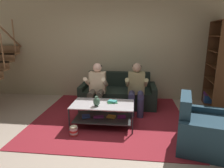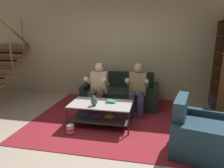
{
  "view_description": "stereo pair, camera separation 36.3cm",
  "coord_description": "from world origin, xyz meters",
  "px_view_note": "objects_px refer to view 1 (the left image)",
  "views": [
    {
      "loc": [
        0.52,
        -3.16,
        1.8
      ],
      "look_at": [
        0.05,
        1.0,
        0.75
      ],
      "focal_mm": 32.0,
      "sensor_mm": 36.0,
      "label": 1
    },
    {
      "loc": [
        0.88,
        -3.1,
        1.8
      ],
      "look_at": [
        0.05,
        1.0,
        0.75
      ],
      "focal_mm": 32.0,
      "sensor_mm": 36.0,
      "label": 2
    }
  ],
  "objects_px": {
    "person_seated_left": "(97,86)",
    "popcorn_tub": "(74,131)",
    "person_seated_right": "(136,87)",
    "coffee_table": "(103,111)",
    "couch": "(118,94)",
    "armchair": "(202,131)",
    "book_stack": "(112,102)",
    "bookshelf": "(219,70)",
    "vase": "(97,101)"
  },
  "relations": [
    {
      "from": "person_seated_left",
      "to": "popcorn_tub",
      "type": "relative_size",
      "value": 5.8
    },
    {
      "from": "person_seated_right",
      "to": "coffee_table",
      "type": "relative_size",
      "value": 0.95
    },
    {
      "from": "couch",
      "to": "popcorn_tub",
      "type": "bearing_deg",
      "value": -110.67
    },
    {
      "from": "person_seated_left",
      "to": "armchair",
      "type": "xyz_separation_m",
      "value": [
        1.97,
        -1.35,
        -0.34
      ]
    },
    {
      "from": "person_seated_left",
      "to": "armchair",
      "type": "distance_m",
      "value": 2.41
    },
    {
      "from": "popcorn_tub",
      "to": "person_seated_left",
      "type": "bearing_deg",
      "value": 80.61
    },
    {
      "from": "couch",
      "to": "coffee_table",
      "type": "relative_size",
      "value": 1.56
    },
    {
      "from": "person_seated_left",
      "to": "book_stack",
      "type": "height_order",
      "value": "person_seated_left"
    },
    {
      "from": "book_stack",
      "to": "bookshelf",
      "type": "height_order",
      "value": "bookshelf"
    },
    {
      "from": "person_seated_left",
      "to": "vase",
      "type": "distance_m",
      "value": 0.91
    },
    {
      "from": "person_seated_right",
      "to": "popcorn_tub",
      "type": "distance_m",
      "value": 1.75
    },
    {
      "from": "couch",
      "to": "person_seated_left",
      "type": "bearing_deg",
      "value": -131.23
    },
    {
      "from": "couch",
      "to": "vase",
      "type": "bearing_deg",
      "value": -101.82
    },
    {
      "from": "bookshelf",
      "to": "armchair",
      "type": "height_order",
      "value": "bookshelf"
    },
    {
      "from": "coffee_table",
      "to": "vase",
      "type": "xyz_separation_m",
      "value": [
        -0.1,
        -0.14,
        0.25
      ]
    },
    {
      "from": "couch",
      "to": "book_stack",
      "type": "height_order",
      "value": "couch"
    },
    {
      "from": "vase",
      "to": "popcorn_tub",
      "type": "distance_m",
      "value": 0.68
    },
    {
      "from": "couch",
      "to": "coffee_table",
      "type": "bearing_deg",
      "value": -98.9
    },
    {
      "from": "bookshelf",
      "to": "person_seated_left",
      "type": "bearing_deg",
      "value": -168.31
    },
    {
      "from": "book_stack",
      "to": "vase",
      "type": "bearing_deg",
      "value": -140.42
    },
    {
      "from": "vase",
      "to": "popcorn_tub",
      "type": "xyz_separation_m",
      "value": [
        -0.37,
        -0.34,
        -0.45
      ]
    },
    {
      "from": "bookshelf",
      "to": "vase",
      "type": "bearing_deg",
      "value": -151.54
    },
    {
      "from": "person_seated_right",
      "to": "vase",
      "type": "xyz_separation_m",
      "value": [
        -0.75,
        -0.89,
        -0.08
      ]
    },
    {
      "from": "vase",
      "to": "bookshelf",
      "type": "xyz_separation_m",
      "value": [
        2.75,
        1.49,
        0.41
      ]
    },
    {
      "from": "coffee_table",
      "to": "armchair",
      "type": "xyz_separation_m",
      "value": [
        1.71,
        -0.6,
        -0.02
      ]
    },
    {
      "from": "person_seated_right",
      "to": "popcorn_tub",
      "type": "height_order",
      "value": "person_seated_right"
    },
    {
      "from": "vase",
      "to": "bookshelf",
      "type": "bearing_deg",
      "value": 28.46
    },
    {
      "from": "person_seated_right",
      "to": "vase",
      "type": "bearing_deg",
      "value": -130.26
    },
    {
      "from": "popcorn_tub",
      "to": "person_seated_right",
      "type": "bearing_deg",
      "value": 47.75
    },
    {
      "from": "armchair",
      "to": "popcorn_tub",
      "type": "xyz_separation_m",
      "value": [
        -2.18,
        0.12,
        -0.19
      ]
    },
    {
      "from": "armchair",
      "to": "popcorn_tub",
      "type": "distance_m",
      "value": 2.19
    },
    {
      "from": "person_seated_right",
      "to": "bookshelf",
      "type": "xyz_separation_m",
      "value": [
        2.0,
        0.6,
        0.33
      ]
    },
    {
      "from": "book_stack",
      "to": "armchair",
      "type": "relative_size",
      "value": 0.21
    },
    {
      "from": "couch",
      "to": "vase",
      "type": "xyz_separation_m",
      "value": [
        -0.3,
        -1.41,
        0.27
      ]
    },
    {
      "from": "armchair",
      "to": "coffee_table",
      "type": "bearing_deg",
      "value": 160.61
    },
    {
      "from": "person_seated_left",
      "to": "popcorn_tub",
      "type": "height_order",
      "value": "person_seated_left"
    },
    {
      "from": "couch",
      "to": "bookshelf",
      "type": "xyz_separation_m",
      "value": [
        2.46,
        0.08,
        0.68
      ]
    },
    {
      "from": "armchair",
      "to": "popcorn_tub",
      "type": "bearing_deg",
      "value": 176.85
    },
    {
      "from": "bookshelf",
      "to": "popcorn_tub",
      "type": "height_order",
      "value": "bookshelf"
    },
    {
      "from": "person_seated_right",
      "to": "armchair",
      "type": "height_order",
      "value": "person_seated_right"
    },
    {
      "from": "armchair",
      "to": "person_seated_right",
      "type": "bearing_deg",
      "value": 127.96
    },
    {
      "from": "couch",
      "to": "book_stack",
      "type": "xyz_separation_m",
      "value": [
        -0.02,
        -1.18,
        0.2
      ]
    },
    {
      "from": "person_seated_left",
      "to": "book_stack",
      "type": "distance_m",
      "value": 0.81
    },
    {
      "from": "couch",
      "to": "popcorn_tub",
      "type": "relative_size",
      "value": 9.65
    },
    {
      "from": "coffee_table",
      "to": "bookshelf",
      "type": "height_order",
      "value": "bookshelf"
    },
    {
      "from": "coffee_table",
      "to": "vase",
      "type": "relative_size",
      "value": 6.39
    },
    {
      "from": "armchair",
      "to": "person_seated_left",
      "type": "bearing_deg",
      "value": 145.58
    },
    {
      "from": "bookshelf",
      "to": "armchair",
      "type": "bearing_deg",
      "value": -115.74
    },
    {
      "from": "person_seated_right",
      "to": "coffee_table",
      "type": "height_order",
      "value": "person_seated_right"
    },
    {
      "from": "vase",
      "to": "book_stack",
      "type": "bearing_deg",
      "value": 39.58
    }
  ]
}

